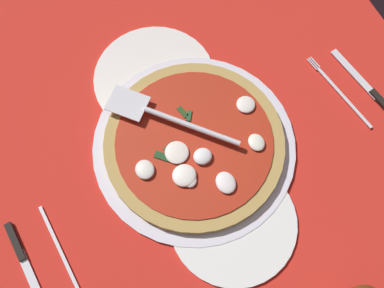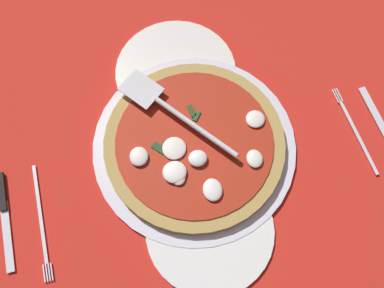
{
  "view_description": "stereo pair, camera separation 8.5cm",
  "coord_description": "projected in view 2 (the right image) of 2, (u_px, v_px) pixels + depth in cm",
  "views": [
    {
      "loc": [
        29.05,
        -13.88,
        81.63
      ],
      "look_at": [
        0.8,
        -0.44,
        2.23
      ],
      "focal_mm": 42.9,
      "sensor_mm": 36.0,
      "label": 1
    },
    {
      "loc": [
        31.62,
        -5.75,
        81.63
      ],
      "look_at": [
        0.8,
        -0.44,
        2.23
      ],
      "focal_mm": 42.9,
      "sensor_mm": 36.0,
      "label": 2
    }
  ],
  "objects": [
    {
      "name": "ground_plane",
      "position": [
        194.0,
        145.0,
        0.88
      ],
      "size": [
        98.26,
        98.26,
        0.8
      ],
      "primitive_type": "cube",
      "color": "red"
    },
    {
      "name": "checker_pattern",
      "position": [
        194.0,
        144.0,
        0.88
      ],
      "size": [
        98.26,
        98.26,
        0.1
      ],
      "color": "silver",
      "rests_on": "ground_plane"
    },
    {
      "name": "pizza_pan",
      "position": [
        192.0,
        147.0,
        0.87
      ],
      "size": [
        38.34,
        38.34,
        1.13
      ],
      "primitive_type": "cylinder",
      "color": "silver",
      "rests_on": "ground_plane"
    },
    {
      "name": "dinner_plate_left",
      "position": [
        176.0,
        72.0,
        0.93
      ],
      "size": [
        24.37,
        24.37,
        1.0
      ],
      "primitive_type": "cylinder",
      "color": "white",
      "rests_on": "ground_plane"
    },
    {
      "name": "dinner_plate_right",
      "position": [
        213.0,
        230.0,
        0.81
      ],
      "size": [
        22.75,
        22.75,
        1.0
      ],
      "primitive_type": "cylinder",
      "color": "white",
      "rests_on": "ground_plane"
    },
    {
      "name": "pizza",
      "position": [
        192.0,
        145.0,
        0.85
      ],
      "size": [
        33.8,
        33.8,
        3.28
      ],
      "color": "tan",
      "rests_on": "pizza_pan"
    },
    {
      "name": "pizza_server",
      "position": [
        174.0,
        112.0,
        0.85
      ],
      "size": [
        21.27,
        19.98,
        1.0
      ],
      "rotation": [
        0.0,
        0.0,
        3.89
      ],
      "color": "silver",
      "rests_on": "pizza"
    },
    {
      "name": "place_setting_near",
      "position": [
        23.0,
        217.0,
        0.82
      ],
      "size": [
        22.66,
        15.16,
        1.4
      ],
      "rotation": [
        0.0,
        0.0,
        0.08
      ],
      "color": "white",
      "rests_on": "ground_plane"
    },
    {
      "name": "place_setting_far",
      "position": [
        371.0,
        134.0,
        0.88
      ],
      "size": [
        21.9,
        14.73,
        1.4
      ],
      "rotation": [
        0.0,
        0.0,
        3.3
      ],
      "color": "white",
      "rests_on": "ground_plane"
    }
  ]
}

